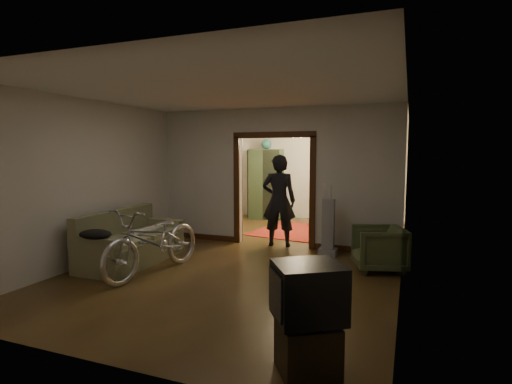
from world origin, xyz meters
The scene contains 24 objects.
floor centered at (0.00, 0.00, 0.00)m, with size 5.00×8.50×0.01m, color #392712.
ceiling centered at (0.00, 0.00, 2.80)m, with size 5.00×8.50×0.01m, color white.
wall_back centered at (0.00, 4.25, 1.40)m, with size 5.00×0.02×2.80m, color beige.
wall_left centered at (-2.50, 0.00, 1.40)m, with size 0.02×8.50×2.80m, color beige.
wall_right centered at (2.50, 0.00, 1.40)m, with size 0.02×8.50×2.80m, color beige.
partition_wall centered at (0.00, 0.75, 1.40)m, with size 5.00×0.14×2.80m, color beige.
door_casing centered at (0.00, 0.75, 1.10)m, with size 1.74×0.20×2.32m, color #391D0C.
far_window centered at (0.70, 4.21, 1.55)m, with size 0.98×0.06×1.28m, color black.
chandelier centered at (0.00, 2.50, 2.35)m, with size 0.24×0.24×0.24m, color #FFE0A5.
light_switch centered at (1.05, 0.68, 1.25)m, with size 0.08×0.01×0.12m, color silver.
sofa centered at (-1.88, -1.40, 0.45)m, with size 0.88×1.96×0.90m, color #666845.
rolled_paper centered at (-1.78, -1.10, 0.53)m, with size 0.11×0.11×0.86m, color beige.
jacket centered at (-1.83, -2.31, 0.68)m, with size 0.52×0.39×0.15m, color black.
bicycle centered at (-1.14, -1.80, 0.54)m, with size 0.71×2.05×1.08m, color silver.
armchair centered at (2.15, -0.33, 0.36)m, with size 0.77×0.79×0.72m, color #434F2C.
tv_stand centered at (1.80, -3.72, 0.22)m, with size 0.49×0.45×0.45m, color black.
crt_tv centered at (1.80, -3.72, 0.73)m, with size 0.56×0.50×0.49m, color black.
vacuum centered at (1.20, 0.30, 0.53)m, with size 0.33×0.26×1.06m, color gray.
person centered at (0.11, 0.70, 0.93)m, with size 0.68×0.45×1.87m, color black.
oriental_rug centered at (-0.03, 2.32, 0.01)m, with size 1.62×2.12×0.02m, color maroon.
locker centered at (-1.27, 3.81, 1.00)m, with size 1.00×0.56×2.00m, color #24351F.
globe centered at (-1.27, 3.81, 1.94)m, with size 0.29×0.29×0.29m, color #1E5972.
desk centered at (1.07, 3.80, 0.36)m, with size 0.97×0.54×0.72m, color black.
desk_chair centered at (0.43, 3.25, 0.46)m, with size 0.41×0.41×0.91m, color black.
Camera 1 is at (2.57, -6.96, 1.92)m, focal length 28.00 mm.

